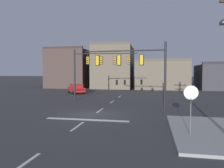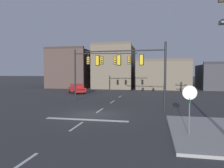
{
  "view_description": "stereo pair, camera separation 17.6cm",
  "coord_description": "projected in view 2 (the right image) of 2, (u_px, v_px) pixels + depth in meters",
  "views": [
    {
      "loc": [
        4.85,
        -17.15,
        3.51
      ],
      "look_at": [
        0.84,
        3.61,
        2.4
      ],
      "focal_mm": 34.2,
      "sensor_mm": 36.0,
      "label": 1
    },
    {
      "loc": [
        5.02,
        -17.11,
        3.51
      ],
      "look_at": [
        0.84,
        3.61,
        2.4
      ],
      "focal_mm": 34.2,
      "sensor_mm": 36.0,
      "label": 2
    }
  ],
  "objects": [
    {
      "name": "ground_plane",
      "position": [
        94.0,
        115.0,
        17.93
      ],
      "size": [
        400.0,
        400.0,
        0.0
      ],
      "primitive_type": "plane",
      "color": "#353538"
    },
    {
      "name": "stop_bar_paint",
      "position": [
        86.0,
        120.0,
        15.97
      ],
      "size": [
        6.4,
        0.5,
        0.01
      ],
      "primitive_type": "cube",
      "color": "silver",
      "rests_on": "ground"
    },
    {
      "name": "signal_mast_far_side",
      "position": [
        97.0,
        64.0,
        26.9
      ],
      "size": [
        7.99,
        0.88,
        6.52
      ],
      "color": "black",
      "rests_on": "ground"
    },
    {
      "name": "building_row",
      "position": [
        126.0,
        71.0,
        49.23
      ],
      "size": [
        44.45,
        12.77,
        9.91
      ],
      "color": "#473833",
      "rests_on": "ground"
    },
    {
      "name": "signal_mast_near_side",
      "position": [
        137.0,
        65.0,
        19.72
      ],
      "size": [
        7.73,
        0.69,
        6.32
      ],
      "color": "black",
      "rests_on": "ground"
    },
    {
      "name": "sidewalk_near_corner",
      "position": [
        214.0,
        132.0,
        12.34
      ],
      "size": [
        5.0,
        8.0,
        0.15
      ],
      "primitive_type": "cube",
      "color": "gray",
      "rests_on": "ground"
    },
    {
      "name": "car_lot_nearside",
      "position": [
        77.0,
        88.0,
        36.1
      ],
      "size": [
        4.11,
        4.59,
        1.61
      ],
      "color": "#A81E1E",
      "rests_on": "ground"
    },
    {
      "name": "stop_sign",
      "position": [
        190.0,
        98.0,
        11.43
      ],
      "size": [
        0.76,
        0.64,
        2.83
      ],
      "color": "#56565B",
      "rests_on": "ground"
    },
    {
      "name": "lane_centreline",
      "position": [
        100.0,
        110.0,
        19.88
      ],
      "size": [
        0.16,
        26.4,
        0.01
      ],
      "color": "silver",
      "rests_on": "ground"
    }
  ]
}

